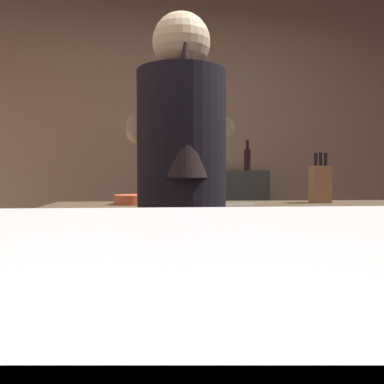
{
  "coord_description": "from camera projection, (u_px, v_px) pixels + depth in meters",
  "views": [
    {
      "loc": [
        -0.11,
        -1.33,
        1.08
      ],
      "look_at": [
        -0.07,
        -0.75,
        1.06
      ],
      "focal_mm": 37.1,
      "sensor_mm": 36.0,
      "label": 1
    }
  ],
  "objects": [
    {
      "name": "chefs_knife",
      "position": [
        234.0,
        205.0,
        1.95
      ],
      "size": [
        0.24,
        0.11,
        0.01
      ],
      "primitive_type": "cube",
      "rotation": [
        0.0,
        0.0,
        0.32
      ],
      "color": "silver",
      "rests_on": "prep_counter"
    },
    {
      "name": "bottle_soy",
      "position": [
        176.0,
        160.0,
        3.2
      ],
      "size": [
        0.07,
        0.07,
        0.22
      ],
      "color": "black",
      "rests_on": "back_shelf"
    },
    {
      "name": "bartender",
      "position": [
        182.0,
        200.0,
        1.52
      ],
      "size": [
        0.44,
        0.52,
        1.69
      ],
      "rotation": [
        0.0,
        0.0,
        1.65
      ],
      "color": "#252C39",
      "rests_on": "ground"
    },
    {
      "name": "prep_counter",
      "position": [
        253.0,
        294.0,
        2.03
      ],
      "size": [
        2.1,
        0.6,
        0.92
      ],
      "primitive_type": "cube",
      "color": "brown",
      "rests_on": "ground"
    },
    {
      "name": "mixing_bowl",
      "position": [
        131.0,
        199.0,
        2.05
      ],
      "size": [
        0.18,
        0.18,
        0.05
      ],
      "primitive_type": "cylinder",
      "color": "#D05435",
      "rests_on": "prep_counter"
    },
    {
      "name": "wall_back",
      "position": [
        175.0,
        143.0,
        3.51
      ],
      "size": [
        5.2,
        0.1,
        2.7
      ],
      "primitive_type": "cube",
      "color": "#94755B",
      "rests_on": "ground"
    },
    {
      "name": "bottle_vinegar",
      "position": [
        214.0,
        162.0,
        3.32
      ],
      "size": [
        0.07,
        0.07,
        0.19
      ],
      "color": "#D4D284",
      "rests_on": "back_shelf"
    },
    {
      "name": "back_shelf",
      "position": [
        211.0,
        237.0,
        3.3
      ],
      "size": [
        0.89,
        0.36,
        1.1
      ],
      "primitive_type": "cube",
      "color": "#3C3E37",
      "rests_on": "ground"
    },
    {
      "name": "bottle_hot_sauce",
      "position": [
        247.0,
        158.0,
        3.2
      ],
      "size": [
        0.06,
        0.06,
        0.25
      ],
      "color": "black",
      "rests_on": "back_shelf"
    },
    {
      "name": "knife_block",
      "position": [
        320.0,
        183.0,
        2.15
      ],
      "size": [
        0.1,
        0.08,
        0.27
      ],
      "color": "olive",
      "rests_on": "prep_counter"
    }
  ]
}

